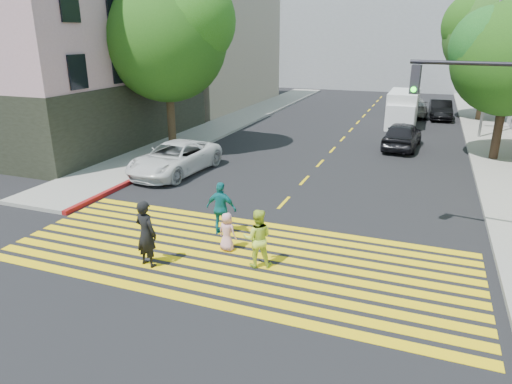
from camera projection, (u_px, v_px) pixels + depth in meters
The scene contains 22 objects.
ground at pixel (216, 276), 12.07m from camera, with size 120.00×120.00×0.00m, color black.
sidewalk_left at pixel (240, 119), 34.33m from camera, with size 3.00×40.00×0.15m, color gray.
sidewalk_right at pixel (503, 163), 22.45m from camera, with size 3.00×60.00×0.15m, color gray.
curb_red at pixel (131, 181), 19.66m from camera, with size 0.20×8.00×0.16m, color maroon.
crosswalk at pixel (235, 256), 13.19m from camera, with size 13.40×5.30×0.01m.
lane_line at pixel (355, 126), 31.95m from camera, with size 0.12×34.40×0.01m.
building_left_pink at pixel (54, 62), 26.54m from camera, with size 12.10×14.10×11.00m.
building_left_tan at pixel (188, 47), 40.54m from camera, with size 12.00×16.00×10.00m, color tan.
backdrop_block at pixel (394, 35), 52.52m from camera, with size 30.00×8.00×12.00m, color gray.
tree_left at pixel (168, 33), 23.37m from camera, with size 7.21×6.66×9.09m.
tree_right_far at pixel (494, 30), 31.54m from camera, with size 7.23×6.62×9.44m.
pedestrian_man at pixel (146, 234), 12.36m from camera, with size 0.69×0.45×1.90m, color black.
pedestrian_woman at pixel (258, 238), 12.37m from camera, with size 0.81×0.63×1.66m, color #C5E23F.
pedestrian_child at pixel (227, 232), 13.37m from camera, with size 0.57×0.37×1.17m, color pink.
pedestrian_extra at pixel (221, 209), 14.39m from camera, with size 1.01×0.42×1.73m, color #13707A.
white_sedan at pixel (175, 158), 20.84m from camera, with size 2.36×5.13×1.42m, color silver.
dark_car_near at pixel (402, 135), 25.41m from camera, with size 1.79×4.45×1.51m, color black.
silver_car at pixel (413, 106), 35.73m from camera, with size 2.06×5.07×1.47m, color gray.
dark_car_parked at pixel (440, 110), 34.43m from camera, with size 1.49×4.26×1.40m, color black.
white_van at pixel (402, 110), 31.56m from camera, with size 1.91×5.03×2.37m.
traffic_signal at pixel (511, 129), 12.03m from camera, with size 3.88×0.79×5.72m.
street_lamp at pixel (489, 49), 26.26m from camera, with size 2.09×0.42×9.21m.
Camera 1 is at (4.78, -9.60, 6.06)m, focal length 32.00 mm.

